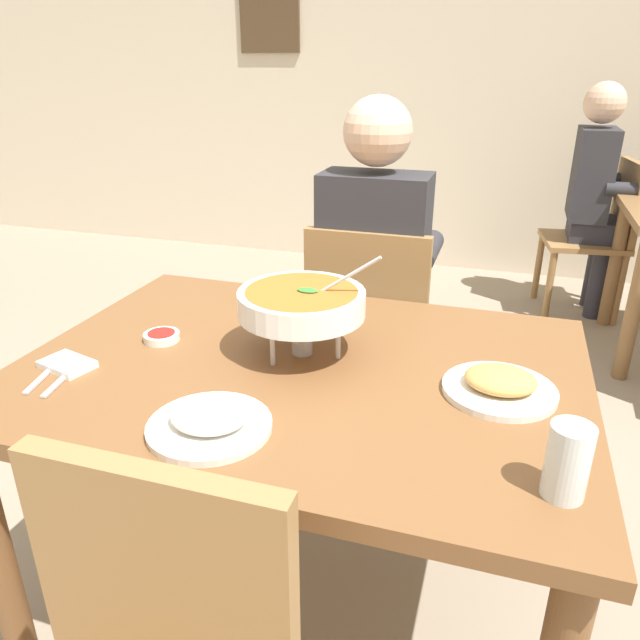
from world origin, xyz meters
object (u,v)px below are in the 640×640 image
rice_plate (209,421)px  chair_bg_left (602,230)px  sauce_dish (162,336)px  appetizer_plate (500,385)px  diner_main (375,265)px  patron_bg_left (597,188)px  dining_table_main (301,402)px  chair_diner_main (371,330)px  drink_glass (567,465)px  curry_bowl (302,304)px

rice_plate → chair_bg_left: size_ratio=0.27×
sauce_dish → chair_bg_left: 2.87m
appetizer_plate → diner_main: bearing=119.5°
chair_bg_left → patron_bg_left: bearing=166.5°
dining_table_main → chair_diner_main: bearing=90.0°
rice_plate → chair_bg_left: bearing=70.2°
dining_table_main → chair_bg_left: 2.72m
drink_glass → patron_bg_left: patron_bg_left is taller
chair_diner_main → sauce_dish: 0.87m
dining_table_main → sauce_dish: sauce_dish is taller
rice_plate → chair_bg_left: chair_bg_left is taller
dining_table_main → chair_bg_left: size_ratio=1.44×
rice_plate → patron_bg_left: 3.03m
curry_bowl → rice_plate: curry_bowl is taller
chair_bg_left → appetizer_plate: bearing=-101.2°
rice_plate → drink_glass: drink_glass is taller
curry_bowl → rice_plate: bearing=-99.4°
chair_diner_main → chair_bg_left: size_ratio=1.00×
curry_bowl → chair_bg_left: bearing=68.8°
diner_main → sauce_dish: (-0.38, -0.78, 0.02)m
diner_main → curry_bowl: diner_main is taller
dining_table_main → sauce_dish: size_ratio=14.39×
diner_main → appetizer_plate: (0.45, -0.79, 0.02)m
chair_bg_left → patron_bg_left: size_ratio=0.69×
dining_table_main → sauce_dish: (-0.38, 0.01, 0.11)m
sauce_dish → patron_bg_left: (1.27, 2.55, -0.02)m
sauce_dish → rice_plate: bearing=-47.2°
dining_table_main → drink_glass: drink_glass is taller
appetizer_plate → chair_diner_main: bearing=120.6°
diner_main → rice_plate: 1.10m
dining_table_main → appetizer_plate: appetizer_plate is taller
chair_diner_main → drink_glass: bearing=-62.3°
rice_plate → sauce_dish: 0.44m
chair_bg_left → rice_plate: bearing=-109.8°
chair_diner_main → dining_table_main: bearing=-90.0°
diner_main → appetizer_plate: diner_main is taller
chair_diner_main → curry_bowl: (-0.01, -0.70, 0.37)m
patron_bg_left → drink_glass: bearing=-96.6°
chair_diner_main → appetizer_plate: 0.92m
dining_table_main → curry_bowl: 0.24m
sauce_dish → patron_bg_left: bearing=63.6°
dining_table_main → drink_glass: bearing=-28.8°
chair_diner_main → drink_glass: chair_diner_main is taller
patron_bg_left → dining_table_main: bearing=-109.1°
drink_glass → sauce_dish: bearing=161.0°
appetizer_plate → chair_bg_left: 2.61m
sauce_dish → chair_bg_left: (1.33, 2.53, -0.25)m
drink_glass → dining_table_main: bearing=151.2°
curry_bowl → chair_bg_left: curry_bowl is taller
rice_plate → appetizer_plate: 0.61m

